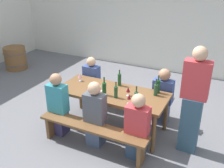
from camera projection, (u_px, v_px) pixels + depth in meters
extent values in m
plane|color=slate|center=(112.00, 127.00, 4.96)|extent=(24.00, 24.00, 0.00)
cube|color=silver|center=(167.00, 14.00, 7.07)|extent=(14.00, 0.20, 3.20)
cube|color=brown|center=(112.00, 93.00, 4.66)|extent=(1.99, 0.84, 0.05)
cylinder|color=brown|center=(60.00, 109.00, 4.89)|extent=(0.07, 0.07, 0.70)
cylinder|color=brown|center=(153.00, 134.00, 4.15)|extent=(0.07, 0.07, 0.70)
cylinder|color=brown|center=(81.00, 93.00, 5.47)|extent=(0.07, 0.07, 0.70)
cylinder|color=brown|center=(166.00, 113.00, 4.73)|extent=(0.07, 0.07, 0.70)
cube|color=brown|center=(92.00, 127.00, 4.19)|extent=(1.89, 0.30, 0.04)
cube|color=brown|center=(52.00, 126.00, 4.63)|extent=(0.06, 0.24, 0.41)
cube|color=brown|center=(141.00, 153.00, 3.94)|extent=(0.06, 0.24, 0.41)
cube|color=brown|center=(127.00, 92.00, 5.36)|extent=(1.89, 0.30, 0.04)
cube|color=brown|center=(92.00, 93.00, 5.80)|extent=(0.06, 0.24, 0.41)
cube|color=brown|center=(167.00, 110.00, 5.12)|extent=(0.06, 0.24, 0.41)
cylinder|color=#194723|center=(119.00, 80.00, 4.84)|extent=(0.07, 0.07, 0.23)
cylinder|color=#194723|center=(120.00, 72.00, 4.77)|extent=(0.02, 0.02, 0.07)
cylinder|color=black|center=(120.00, 70.00, 4.76)|extent=(0.03, 0.03, 0.01)
cylinder|color=#234C2D|center=(136.00, 98.00, 4.22)|extent=(0.07, 0.07, 0.20)
cylinder|color=#234C2D|center=(136.00, 90.00, 4.16)|extent=(0.02, 0.02, 0.09)
cylinder|color=black|center=(137.00, 87.00, 4.14)|extent=(0.03, 0.03, 0.01)
cylinder|color=#234C2D|center=(116.00, 92.00, 4.40)|extent=(0.06, 0.06, 0.20)
cylinder|color=#234C2D|center=(116.00, 85.00, 4.34)|extent=(0.02, 0.02, 0.07)
cylinder|color=black|center=(116.00, 82.00, 4.32)|extent=(0.02, 0.02, 0.01)
cylinder|color=#194723|center=(104.00, 89.00, 4.48)|extent=(0.07, 0.07, 0.22)
cylinder|color=#194723|center=(104.00, 81.00, 4.42)|extent=(0.03, 0.03, 0.10)
cylinder|color=black|center=(104.00, 78.00, 4.39)|extent=(0.03, 0.03, 0.01)
cylinder|color=#194723|center=(158.00, 87.00, 4.56)|extent=(0.07, 0.07, 0.24)
cylinder|color=#194723|center=(159.00, 78.00, 4.49)|extent=(0.03, 0.03, 0.08)
cylinder|color=black|center=(159.00, 76.00, 4.47)|extent=(0.03, 0.03, 0.01)
cylinder|color=#234C2D|center=(156.00, 90.00, 4.47)|extent=(0.07, 0.07, 0.20)
cylinder|color=#234C2D|center=(156.00, 82.00, 4.41)|extent=(0.02, 0.02, 0.09)
cylinder|color=black|center=(157.00, 80.00, 4.39)|extent=(0.03, 0.03, 0.01)
cylinder|color=silver|center=(129.00, 103.00, 4.24)|extent=(0.06, 0.06, 0.01)
cylinder|color=silver|center=(129.00, 101.00, 4.22)|extent=(0.01, 0.01, 0.08)
cone|color=maroon|center=(129.00, 97.00, 4.19)|extent=(0.06, 0.06, 0.08)
cylinder|color=silver|center=(80.00, 81.00, 5.07)|extent=(0.06, 0.06, 0.01)
cylinder|color=silver|center=(80.00, 79.00, 5.06)|extent=(0.01, 0.01, 0.06)
cone|color=#D18C93|center=(80.00, 76.00, 5.03)|extent=(0.08, 0.08, 0.08)
cylinder|color=silver|center=(128.00, 96.00, 4.50)|extent=(0.06, 0.06, 0.01)
cylinder|color=silver|center=(128.00, 94.00, 4.48)|extent=(0.01, 0.01, 0.07)
cone|color=maroon|center=(128.00, 89.00, 4.45)|extent=(0.07, 0.07, 0.09)
cylinder|color=silver|center=(102.00, 91.00, 4.67)|extent=(0.06, 0.06, 0.01)
cylinder|color=silver|center=(102.00, 89.00, 4.65)|extent=(0.01, 0.01, 0.06)
cone|color=beige|center=(102.00, 85.00, 4.62)|extent=(0.07, 0.07, 0.08)
cube|color=#362F57|center=(60.00, 122.00, 4.71)|extent=(0.26, 0.24, 0.45)
cube|color=teal|center=(58.00, 98.00, 4.51)|extent=(0.34, 0.20, 0.51)
sphere|color=#A87A5B|center=(56.00, 79.00, 4.36)|extent=(0.21, 0.21, 0.21)
cube|color=#435370|center=(96.00, 132.00, 4.41)|extent=(0.26, 0.24, 0.45)
cube|color=#4C515B|center=(95.00, 108.00, 4.22)|extent=(0.35, 0.20, 0.50)
sphere|color=tan|center=(94.00, 88.00, 4.07)|extent=(0.21, 0.21, 0.21)
cube|color=#2E4460|center=(136.00, 144.00, 4.11)|extent=(0.27, 0.24, 0.45)
cube|color=#C6383D|center=(138.00, 120.00, 3.93)|extent=(0.36, 0.20, 0.45)
sphere|color=tan|center=(138.00, 101.00, 3.79)|extent=(0.21, 0.21, 0.21)
cube|color=#344764|center=(92.00, 96.00, 5.63)|extent=(0.25, 0.24, 0.45)
cube|color=#384C8C|center=(92.00, 77.00, 5.44)|extent=(0.33, 0.20, 0.47)
sphere|color=tan|center=(91.00, 62.00, 5.30)|extent=(0.19, 0.19, 0.19)
cube|color=#485270|center=(161.00, 112.00, 5.01)|extent=(0.28, 0.24, 0.45)
cube|color=#384C8C|center=(163.00, 91.00, 4.83)|extent=(0.37, 0.20, 0.45)
sphere|color=#A87A5B|center=(165.00, 75.00, 4.69)|extent=(0.22, 0.22, 0.22)
cube|color=#315066|center=(190.00, 124.00, 4.18)|extent=(0.30, 0.24, 0.96)
cube|color=#C6383D|center=(196.00, 80.00, 3.86)|extent=(0.40, 0.20, 0.60)
sphere|color=tan|center=(200.00, 53.00, 3.69)|extent=(0.22, 0.22, 0.22)
cylinder|color=brown|center=(15.00, 58.00, 7.64)|extent=(0.62, 0.62, 0.66)
torus|color=#4C4C51|center=(15.00, 53.00, 7.57)|extent=(0.65, 0.65, 0.02)
torus|color=#4C4C51|center=(16.00, 63.00, 7.71)|extent=(0.65, 0.65, 0.02)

